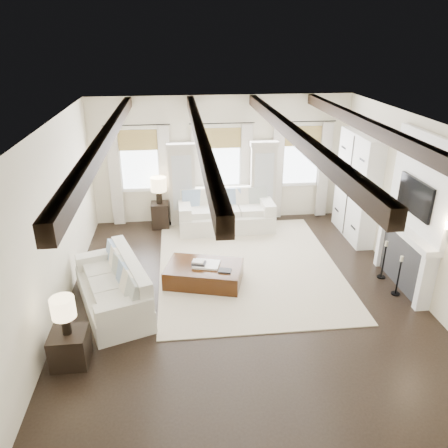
{
  "coord_description": "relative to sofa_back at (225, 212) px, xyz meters",
  "views": [
    {
      "loc": [
        -1.13,
        -6.97,
        4.57
      ],
      "look_at": [
        -0.27,
        0.75,
        1.15
      ],
      "focal_mm": 35.0,
      "sensor_mm": 36.0,
      "label": 1
    }
  ],
  "objects": [
    {
      "name": "sofa_back",
      "position": [
        0.0,
        0.0,
        0.0
      ],
      "size": [
        2.36,
        1.1,
        1.0
      ],
      "color": "silver",
      "rests_on": "ground"
    },
    {
      "name": "lamp_back",
      "position": [
        -1.64,
        0.22,
        0.7
      ],
      "size": [
        0.39,
        0.39,
        0.67
      ],
      "color": "black",
      "rests_on": "side_table_back"
    },
    {
      "name": "room_shell",
      "position": [
        0.72,
        -2.23,
        1.48
      ],
      "size": [
        6.54,
        7.54,
        3.22
      ],
      "color": "#EFE5C8",
      "rests_on": "ground"
    },
    {
      "name": "side_table_front",
      "position": [
        -2.87,
        -4.68,
        -0.14
      ],
      "size": [
        0.53,
        0.53,
        0.53
      ],
      "primitive_type": "cube",
      "color": "black",
      "rests_on": "ground"
    },
    {
      "name": "book_upper",
      "position": [
        -0.83,
        -2.61,
        0.07
      ],
      "size": [
        0.26,
        0.22,
        0.03
      ],
      "primitive_type": "cube",
      "rotation": [
        0.0,
        0.0,
        -0.27
      ],
      "color": "beige",
      "rests_on": "book_lower"
    },
    {
      "name": "side_table_back",
      "position": [
        -1.64,
        0.22,
        -0.09
      ],
      "size": [
        0.43,
        0.43,
        0.65
      ],
      "primitive_type": "cube",
      "color": "black",
      "rests_on": "ground"
    },
    {
      "name": "sofa_left",
      "position": [
        -2.34,
        -3.26,
        -0.03
      ],
      "size": [
        1.62,
        2.34,
        0.92
      ],
      "color": "silver",
      "rests_on": "ground"
    },
    {
      "name": "candlestick_far",
      "position": [
        2.87,
        -2.81,
        -0.07
      ],
      "size": [
        0.17,
        0.17,
        0.82
      ],
      "color": "black",
      "rests_on": "ground"
    },
    {
      "name": "book_loose",
      "position": [
        -0.34,
        -2.89,
        -0.01
      ],
      "size": [
        0.28,
        0.24,
        0.03
      ],
      "primitive_type": "cube",
      "rotation": [
        0.0,
        0.0,
        -0.27
      ],
      "color": "#262628",
      "rests_on": "ottoman"
    },
    {
      "name": "candlestick_near",
      "position": [
        2.87,
        -3.44,
        -0.07
      ],
      "size": [
        0.16,
        0.16,
        0.81
      ],
      "color": "black",
      "rests_on": "ground"
    },
    {
      "name": "area_rug",
      "position": [
        0.25,
        -2.06,
        -0.4
      ],
      "size": [
        3.73,
        4.61,
        0.02
      ],
      "primitive_type": "cube",
      "color": "beige",
      "rests_on": "ground"
    },
    {
      "name": "ground",
      "position": [
        -0.03,
        -3.13,
        -0.41
      ],
      "size": [
        7.5,
        7.5,
        0.0
      ],
      "primitive_type": "plane",
      "color": "black",
      "rests_on": "ground"
    },
    {
      "name": "ottoman",
      "position": [
        -0.72,
        -2.63,
        -0.22
      ],
      "size": [
        1.65,
        1.27,
        0.38
      ],
      "primitive_type": "cube",
      "rotation": [
        0.0,
        0.0,
        -0.27
      ],
      "color": "black",
      "rests_on": "ground"
    },
    {
      "name": "lamp_front",
      "position": [
        -2.87,
        -4.68,
        0.53
      ],
      "size": [
        0.35,
        0.35,
        0.6
      ],
      "color": "black",
      "rests_on": "side_table_front"
    },
    {
      "name": "tray",
      "position": [
        -0.67,
        -2.61,
        -0.01
      ],
      "size": [
        0.58,
        0.5,
        0.04
      ],
      "primitive_type": "cube",
      "rotation": [
        0.0,
        0.0,
        -0.27
      ],
      "color": "white",
      "rests_on": "ottoman"
    },
    {
      "name": "book_lower",
      "position": [
        -0.82,
        -2.62,
        0.03
      ],
      "size": [
        0.3,
        0.26,
        0.04
      ],
      "primitive_type": "cube",
      "rotation": [
        0.0,
        0.0,
        -0.27
      ],
      "color": "#262628",
      "rests_on": "tray"
    }
  ]
}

